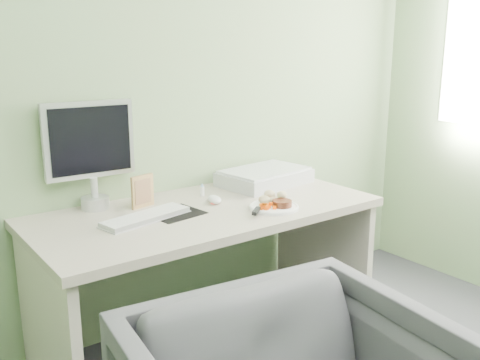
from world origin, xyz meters
TOP-DOWN VIEW (x-y plane):
  - wall_back at (0.00, 2.00)m, footprint 3.50×0.00m
  - desk at (0.00, 1.62)m, footprint 1.60×0.75m
  - plate at (0.24, 1.43)m, footprint 0.23×0.23m
  - steak at (0.27, 1.40)m, footprint 0.11×0.11m
  - potato_pile at (0.27, 1.49)m, footprint 0.12×0.09m
  - carrot_heap at (0.19, 1.42)m, footprint 0.08×0.07m
  - steak_knife at (0.13, 1.41)m, footprint 0.19×0.16m
  - mousepad at (-0.16, 1.63)m, footprint 0.25×0.23m
  - keyboard at (-0.31, 1.63)m, footprint 0.42×0.20m
  - computer_mouse at (0.07, 1.67)m, footprint 0.08×0.11m
  - photo_frame at (-0.23, 1.81)m, footprint 0.12×0.04m
  - eyedrop_bottle at (0.09, 1.81)m, footprint 0.02×0.02m
  - scanner at (0.49, 1.81)m, footprint 0.50×0.37m
  - monitor at (-0.42, 1.94)m, footprint 0.41×0.13m

SIDE VIEW (x-z plane):
  - desk at x=0.00m, z-range 0.18..0.91m
  - mousepad at x=-0.16m, z-range 0.73..0.73m
  - plate at x=0.24m, z-range 0.73..0.74m
  - keyboard at x=-0.31m, z-range 0.74..0.75m
  - computer_mouse at x=0.07m, z-range 0.73..0.77m
  - steak_knife at x=0.13m, z-range 0.75..0.76m
  - steak at x=0.27m, z-range 0.74..0.77m
  - eyedrop_bottle at x=0.09m, z-range 0.73..0.79m
  - carrot_heap at x=0.19m, z-range 0.74..0.78m
  - scanner at x=0.49m, z-range 0.73..0.80m
  - potato_pile at x=0.27m, z-range 0.74..0.80m
  - photo_frame at x=-0.23m, z-range 0.73..0.88m
  - monitor at x=-0.42m, z-range 0.76..1.25m
  - wall_back at x=0.00m, z-range -0.40..3.10m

